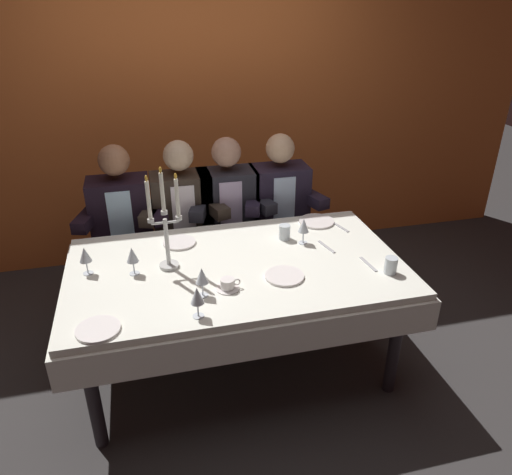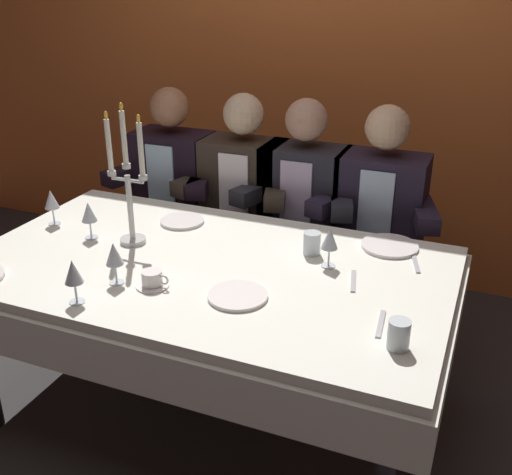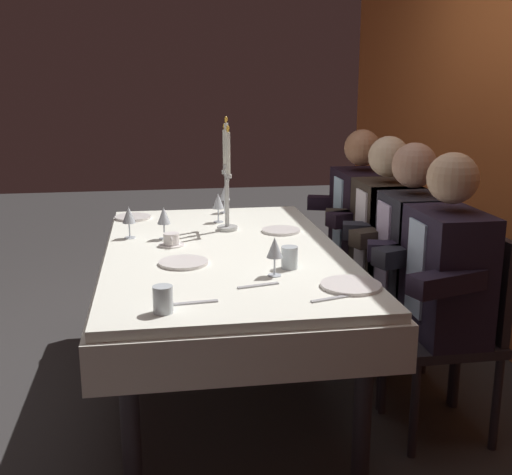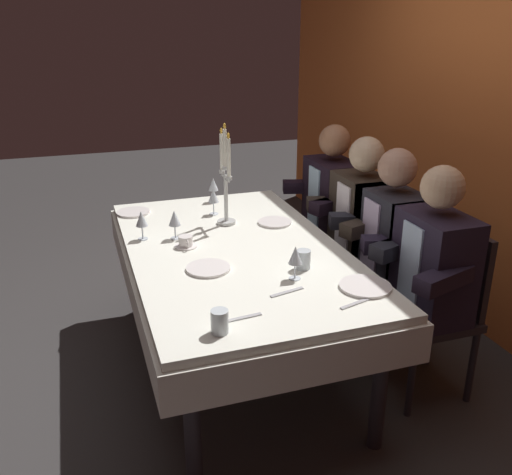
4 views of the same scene
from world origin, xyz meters
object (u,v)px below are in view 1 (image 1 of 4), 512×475
object	(u,v)px
candelabra	(166,228)
dinner_plate_2	(179,243)
dinner_plate_0	(284,276)
dinner_plate_3	(317,221)
dining_table	(237,282)
seated_diner_2	(228,204)
water_tumbler_1	(285,232)
seated_diner_0	(121,214)
seated_diner_3	(279,199)
coffee_cup_0	(228,285)
wine_glass_2	(202,276)
wine_glass_3	(132,256)
wine_glass_4	(197,296)
dinner_plate_1	(98,329)
wine_glass_1	(85,255)
wine_glass_0	(304,226)
water_tumbler_0	(391,265)
seated_diner_1	(182,209)

from	to	relation	value
candelabra	dinner_plate_2	size ratio (longest dim) A/B	2.95
dinner_plate_0	dinner_plate_3	size ratio (longest dim) A/B	0.91
dining_table	seated_diner_2	size ratio (longest dim) A/B	1.56
candelabra	dinner_plate_2	distance (m)	0.37
water_tumbler_1	seated_diner_0	size ratio (longest dim) A/B	0.08
seated_diner_0	seated_diner_3	xyz separation A→B (m)	(1.16, 0.00, 0.00)
coffee_cup_0	seated_diner_2	xyz separation A→B (m)	(0.21, 1.13, -0.03)
dining_table	seated_diner_0	xyz separation A→B (m)	(-0.65, 0.89, 0.11)
wine_glass_2	wine_glass_3	bearing A→B (deg)	137.84
wine_glass_4	dinner_plate_1	bearing A→B (deg)	179.83
dining_table	wine_glass_1	bearing A→B (deg)	173.43
wine_glass_0	seated_diner_0	xyz separation A→B (m)	(-1.10, 0.73, -0.12)
dinner_plate_2	coffee_cup_0	bearing A→B (deg)	-71.31
dinner_plate_1	dinner_plate_2	bearing A→B (deg)	59.86
wine_glass_0	coffee_cup_0	bearing A→B (deg)	-143.84
dining_table	dinner_plate_2	size ratio (longest dim) A/B	9.60
candelabra	dinner_plate_1	bearing A→B (deg)	-126.03
wine_glass_0	wine_glass_2	xyz separation A→B (m)	(-0.69, -0.43, 0.00)
dinner_plate_3	dinner_plate_1	bearing A→B (deg)	-147.88
candelabra	seated_diner_0	size ratio (longest dim) A/B	0.48
wine_glass_2	water_tumbler_0	world-z (taller)	wine_glass_2
dinner_plate_1	seated_diner_0	distance (m)	1.34
candelabra	wine_glass_4	size ratio (longest dim) A/B	3.64
dinner_plate_0	seated_diner_3	world-z (taller)	seated_diner_3
dinner_plate_1	seated_diner_2	bearing A→B (deg)	57.09
dinner_plate_0	seated_diner_1	xyz separation A→B (m)	(-0.45, 1.09, -0.01)
dinner_plate_1	wine_glass_2	size ratio (longest dim) A/B	1.26
dinner_plate_1	wine_glass_0	xyz separation A→B (m)	(1.20, 0.61, 0.11)
dinner_plate_3	wine_glass_0	size ratio (longest dim) A/B	1.45
dining_table	wine_glass_1	distance (m)	0.86
dining_table	dinner_plate_2	world-z (taller)	dinner_plate_2
wine_glass_4	coffee_cup_0	bearing A→B (deg)	47.86
water_tumbler_1	seated_diner_3	xyz separation A→B (m)	(0.15, 0.64, -0.05)
wine_glass_1	seated_diner_0	size ratio (longest dim) A/B	0.13
wine_glass_3	wine_glass_2	bearing A→B (deg)	-42.16
dinner_plate_2	wine_glass_3	bearing A→B (deg)	-132.64
wine_glass_0	candelabra	bearing A→B (deg)	-173.18
dinner_plate_2	seated_diner_0	xyz separation A→B (m)	(-0.35, 0.55, -0.01)
dinner_plate_1	wine_glass_4	world-z (taller)	wine_glass_4
wine_glass_4	dinner_plate_3	bearing A→B (deg)	43.39
dinner_plate_2	water_tumbler_0	world-z (taller)	water_tumbler_0
dinner_plate_1	dinner_plate_3	xyz separation A→B (m)	(1.39, 0.87, 0.00)
seated_diner_0	seated_diner_2	world-z (taller)	same
wine_glass_0	dinner_plate_3	bearing A→B (deg)	54.79
wine_glass_0	seated_diner_1	xyz separation A→B (m)	(-0.67, 0.73, -0.12)
coffee_cup_0	seated_diner_3	world-z (taller)	seated_diner_3
dinner_plate_1	dinner_plate_3	distance (m)	1.64
dinner_plate_2	coffee_cup_0	size ratio (longest dim) A/B	1.53
seated_diner_1	seated_diner_3	xyz separation A→B (m)	(0.73, 0.00, 0.00)
wine_glass_4	water_tumbler_0	bearing A→B (deg)	7.79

